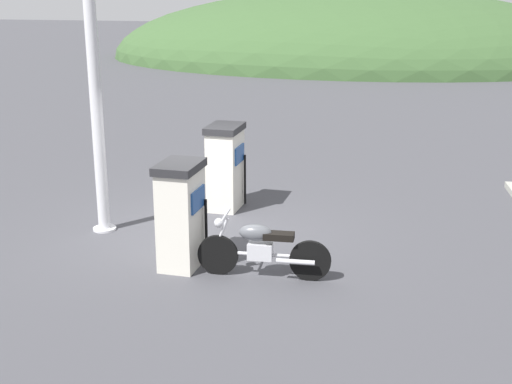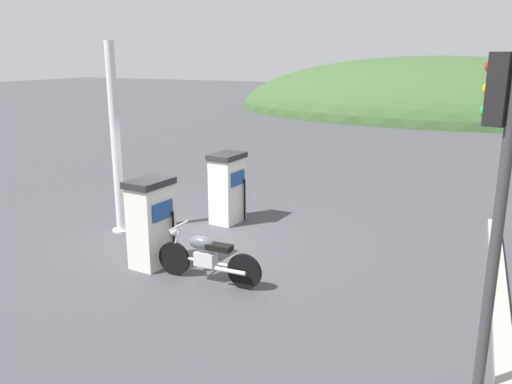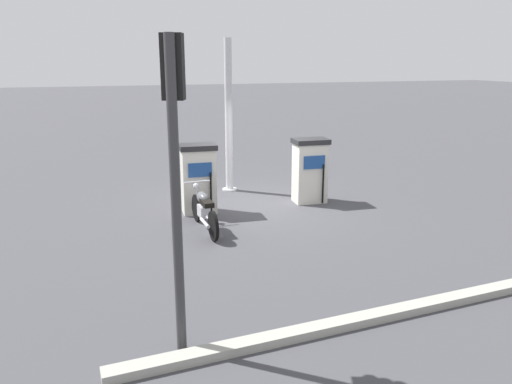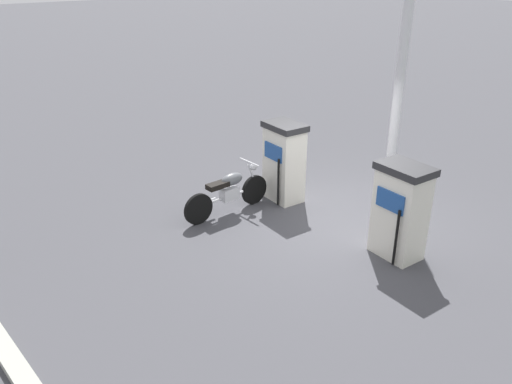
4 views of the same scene
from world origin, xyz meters
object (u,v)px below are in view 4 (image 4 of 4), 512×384
(fuel_pump_near, at_px, (284,162))
(canopy_support_pole, at_px, (397,105))
(fuel_pump_far, at_px, (400,211))
(motorcycle_near_pump, at_px, (229,191))

(fuel_pump_near, xyz_separation_m, canopy_support_pole, (-1.79, 1.25, 1.12))
(fuel_pump_near, distance_m, fuel_pump_far, 2.83)
(fuel_pump_near, relative_size, fuel_pump_far, 1.01)
(fuel_pump_far, bearing_deg, motorcycle_near_pump, -67.42)
(fuel_pump_near, height_order, fuel_pump_far, fuel_pump_near)
(fuel_pump_far, bearing_deg, fuel_pump_near, -90.00)
(fuel_pump_near, height_order, motorcycle_near_pump, fuel_pump_near)
(motorcycle_near_pump, bearing_deg, canopy_support_pole, 154.76)
(fuel_pump_far, distance_m, canopy_support_pole, 2.64)
(fuel_pump_far, height_order, motorcycle_near_pump, fuel_pump_far)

